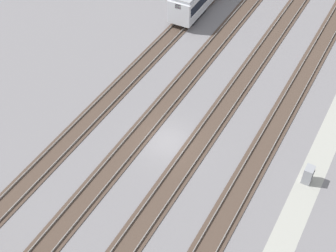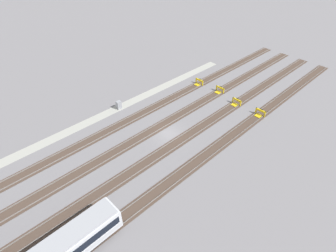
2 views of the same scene
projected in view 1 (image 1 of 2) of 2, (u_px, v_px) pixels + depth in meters
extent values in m
plane|color=slate|center=(167.00, 142.00, 40.93)|extent=(400.00, 400.00, 0.00)
cube|color=#9E9E93|center=(303.00, 197.00, 36.70)|extent=(54.00, 2.00, 0.01)
cube|color=#47382D|center=(248.00, 175.00, 38.27)|extent=(90.00, 2.24, 0.06)
cube|color=slate|center=(240.00, 171.00, 38.44)|extent=(90.00, 0.07, 0.15)
cube|color=slate|center=(257.00, 177.00, 37.95)|extent=(90.00, 0.07, 0.15)
cube|color=#47382D|center=(193.00, 152.00, 40.03)|extent=(90.00, 2.24, 0.06)
cube|color=slate|center=(186.00, 148.00, 40.20)|extent=(90.00, 0.07, 0.15)
cube|color=slate|center=(201.00, 154.00, 39.71)|extent=(90.00, 0.07, 0.15)
cube|color=#47382D|center=(142.00, 131.00, 41.79)|extent=(90.00, 2.24, 0.06)
cube|color=slate|center=(136.00, 128.00, 41.96)|extent=(90.00, 0.07, 0.15)
cube|color=slate|center=(149.00, 133.00, 41.47)|extent=(90.00, 0.07, 0.15)
cube|color=#47382D|center=(96.00, 112.00, 43.55)|extent=(90.00, 2.24, 0.06)
cube|color=slate|center=(89.00, 109.00, 43.73)|extent=(90.00, 0.07, 0.15)
cube|color=slate|center=(102.00, 114.00, 43.23)|extent=(90.00, 0.07, 0.15)
cube|color=#B21E99|center=(178.00, 7.00, 51.06)|extent=(0.10, 0.70, 0.56)
cube|color=black|center=(191.00, 14.00, 55.08)|extent=(3.65, 2.32, 0.70)
cube|color=gray|center=(308.00, 175.00, 37.29)|extent=(0.90, 0.70, 1.60)
cube|color=#333338|center=(313.00, 174.00, 36.99)|extent=(0.70, 0.04, 0.36)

